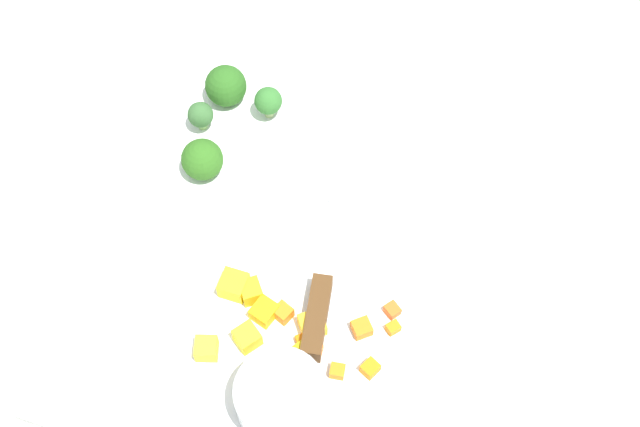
# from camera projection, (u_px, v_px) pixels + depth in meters

# --- Properties ---
(ground_plane) EXTENTS (4.00, 4.00, 0.00)m
(ground_plane) POSITION_uv_depth(u_px,v_px,m) (320.00, 225.00, 0.78)
(ground_plane) COLOR #9A9B8F
(cutting_board) EXTENTS (0.51, 0.37, 0.01)m
(cutting_board) POSITION_uv_depth(u_px,v_px,m) (320.00, 222.00, 0.77)
(cutting_board) COLOR white
(cutting_board) RESTS_ON ground_plane
(prep_bowl) EXTENTS (0.07, 0.07, 0.05)m
(prep_bowl) POSITION_uv_depth(u_px,v_px,m) (281.00, 399.00, 0.66)
(prep_bowl) COLOR #B3BABB
(prep_bowl) RESTS_ON cutting_board
(chef_knife) EXTENTS (0.33, 0.07, 0.02)m
(chef_knife) POSITION_uv_depth(u_px,v_px,m) (327.00, 254.00, 0.74)
(chef_knife) COLOR silver
(chef_knife) RESTS_ON cutting_board
(carrot_dice_0) EXTENTS (0.01, 0.01, 0.01)m
(carrot_dice_0) POSITION_uv_depth(u_px,v_px,m) (315.00, 352.00, 0.70)
(carrot_dice_0) COLOR orange
(carrot_dice_0) RESTS_ON cutting_board
(carrot_dice_1) EXTENTS (0.02, 0.02, 0.01)m
(carrot_dice_1) POSITION_uv_depth(u_px,v_px,m) (285.00, 313.00, 0.71)
(carrot_dice_1) COLOR orange
(carrot_dice_1) RESTS_ON cutting_board
(carrot_dice_2) EXTENTS (0.02, 0.02, 0.01)m
(carrot_dice_2) POSITION_uv_depth(u_px,v_px,m) (362.00, 328.00, 0.71)
(carrot_dice_2) COLOR orange
(carrot_dice_2) RESTS_ON cutting_board
(carrot_dice_3) EXTENTS (0.02, 0.02, 0.01)m
(carrot_dice_3) POSITION_uv_depth(u_px,v_px,m) (370.00, 368.00, 0.69)
(carrot_dice_3) COLOR orange
(carrot_dice_3) RESTS_ON cutting_board
(carrot_dice_4) EXTENTS (0.01, 0.01, 0.01)m
(carrot_dice_4) POSITION_uv_depth(u_px,v_px,m) (337.00, 371.00, 0.69)
(carrot_dice_4) COLOR orange
(carrot_dice_4) RESTS_ON cutting_board
(carrot_dice_5) EXTENTS (0.02, 0.02, 0.01)m
(carrot_dice_5) POSITION_uv_depth(u_px,v_px,m) (310.00, 321.00, 0.71)
(carrot_dice_5) COLOR orange
(carrot_dice_5) RESTS_ON cutting_board
(carrot_dice_6) EXTENTS (0.02, 0.02, 0.01)m
(carrot_dice_6) POSITION_uv_depth(u_px,v_px,m) (304.00, 341.00, 0.70)
(carrot_dice_6) COLOR orange
(carrot_dice_6) RESTS_ON cutting_board
(carrot_dice_7) EXTENTS (0.01, 0.01, 0.01)m
(carrot_dice_7) POSITION_uv_depth(u_px,v_px,m) (393.00, 328.00, 0.71)
(carrot_dice_7) COLOR orange
(carrot_dice_7) RESTS_ON cutting_board
(carrot_dice_8) EXTENTS (0.02, 0.02, 0.01)m
(carrot_dice_8) POSITION_uv_depth(u_px,v_px,m) (392.00, 310.00, 0.72)
(carrot_dice_8) COLOR orange
(carrot_dice_8) RESTS_ON cutting_board
(pepper_dice_0) EXTENTS (0.03, 0.03, 0.02)m
(pepper_dice_0) POSITION_uv_depth(u_px,v_px,m) (251.00, 291.00, 0.72)
(pepper_dice_0) COLOR yellow
(pepper_dice_0) RESTS_ON cutting_board
(pepper_dice_1) EXTENTS (0.02, 0.02, 0.01)m
(pepper_dice_1) POSITION_uv_depth(u_px,v_px,m) (302.00, 351.00, 0.70)
(pepper_dice_1) COLOR yellow
(pepper_dice_1) RESTS_ON cutting_board
(pepper_dice_2) EXTENTS (0.03, 0.02, 0.02)m
(pepper_dice_2) POSITION_uv_depth(u_px,v_px,m) (264.00, 312.00, 0.71)
(pepper_dice_2) COLOR yellow
(pepper_dice_2) RESTS_ON cutting_board
(pepper_dice_3) EXTENTS (0.02, 0.02, 0.02)m
(pepper_dice_3) POSITION_uv_depth(u_px,v_px,m) (234.00, 285.00, 0.72)
(pepper_dice_3) COLOR yellow
(pepper_dice_3) RESTS_ON cutting_board
(pepper_dice_4) EXTENTS (0.02, 0.02, 0.02)m
(pepper_dice_4) POSITION_uv_depth(u_px,v_px,m) (206.00, 349.00, 0.70)
(pepper_dice_4) COLOR yellow
(pepper_dice_4) RESTS_ON cutting_board
(pepper_dice_5) EXTENTS (0.03, 0.03, 0.02)m
(pepper_dice_5) POSITION_uv_depth(u_px,v_px,m) (247.00, 337.00, 0.70)
(pepper_dice_5) COLOR yellow
(pepper_dice_5) RESTS_ON cutting_board
(pepper_dice_6) EXTENTS (0.03, 0.03, 0.02)m
(pepper_dice_6) POSITION_uv_depth(u_px,v_px,m) (312.00, 325.00, 0.71)
(pepper_dice_6) COLOR yellow
(pepper_dice_6) RESTS_ON cutting_board
(broccoli_floret_0) EXTENTS (0.03, 0.03, 0.03)m
(broccoli_floret_0) POSITION_uv_depth(u_px,v_px,m) (201.00, 115.00, 0.80)
(broccoli_floret_0) COLOR #8DBE65
(broccoli_floret_0) RESTS_ON cutting_board
(broccoli_floret_1) EXTENTS (0.04, 0.04, 0.04)m
(broccoli_floret_1) POSITION_uv_depth(u_px,v_px,m) (226.00, 86.00, 0.82)
(broccoli_floret_1) COLOR #94B256
(broccoli_floret_1) RESTS_ON cutting_board
(broccoli_floret_2) EXTENTS (0.03, 0.03, 0.04)m
(broccoli_floret_2) POSITION_uv_depth(u_px,v_px,m) (268.00, 101.00, 0.81)
(broccoli_floret_2) COLOR #90AB6B
(broccoli_floret_2) RESTS_ON cutting_board
(broccoli_floret_3) EXTENTS (0.04, 0.04, 0.04)m
(broccoli_floret_3) POSITION_uv_depth(u_px,v_px,m) (202.00, 160.00, 0.78)
(broccoli_floret_3) COLOR #90B167
(broccoli_floret_3) RESTS_ON cutting_board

